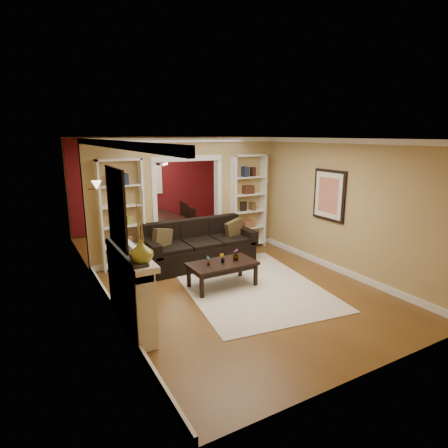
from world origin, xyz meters
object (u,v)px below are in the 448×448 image
bookshelf_right (248,202)px  dining_table (161,228)px  coffee_table (222,275)px  bookshelf_left (122,215)px  sofa (200,243)px  fireplace (132,289)px

bookshelf_right → dining_table: size_ratio=1.28×
coffee_table → bookshelf_right: (1.78, 1.90, 0.92)m
bookshelf_left → sofa: bearing=-21.2°
sofa → dining_table: (-0.05, 2.31, -0.15)m
bookshelf_left → bookshelf_right: same height
bookshelf_left → dining_table: bookshelf_left is taller
sofa → bookshelf_left: 1.74m
sofa → fireplace: bearing=-136.2°
coffee_table → bookshelf_right: bookshelf_right is taller
sofa → bookshelf_left: (-1.49, 0.58, 0.68)m
sofa → bookshelf_left: bearing=158.8°
coffee_table → fireplace: size_ratio=0.73×
coffee_table → dining_table: (0.12, 3.63, 0.08)m
sofa → fireplace: fireplace is taller
sofa → coffee_table: bearing=-97.3°
sofa → bookshelf_right: bearing=19.8°
sofa → coffee_table: sofa is taller
coffee_table → dining_table: size_ratio=0.69×
coffee_table → dining_table: bearing=87.4°
bookshelf_left → fireplace: bearing=-102.0°
bookshelf_left → fireplace: (-0.54, -2.53, -0.57)m
coffee_table → bookshelf_right: 2.76m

